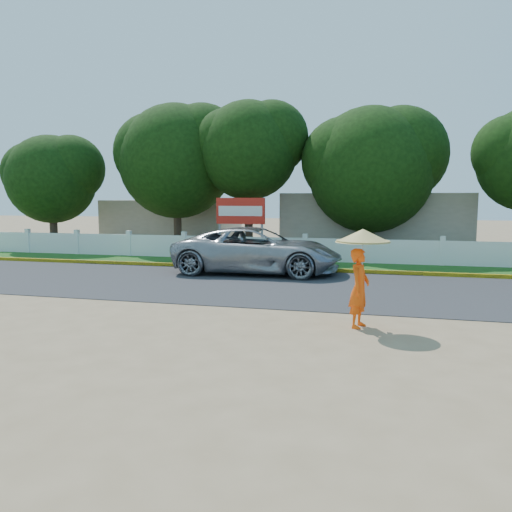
% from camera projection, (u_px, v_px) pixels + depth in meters
% --- Properties ---
extents(ground, '(120.00, 120.00, 0.00)m').
position_uv_depth(ground, '(236.00, 317.00, 12.39)').
color(ground, '#9E8460').
rests_on(ground, ground).
extents(road, '(60.00, 7.00, 0.02)m').
position_uv_depth(road, '(274.00, 286.00, 16.72)').
color(road, '#38383A').
rests_on(road, ground).
extents(grass_verge, '(60.00, 3.50, 0.03)m').
position_uv_depth(grass_verge, '(300.00, 265.00, 21.77)').
color(grass_verge, '#2D601E').
rests_on(grass_verge, ground).
extents(curb, '(40.00, 0.18, 0.16)m').
position_uv_depth(curb, '(293.00, 269.00, 20.13)').
color(curb, yellow).
rests_on(curb, ground).
extents(fence, '(40.00, 0.10, 1.10)m').
position_uv_depth(fence, '(305.00, 250.00, 23.11)').
color(fence, silver).
rests_on(fence, ground).
extents(building_near, '(10.00, 6.00, 3.20)m').
position_uv_depth(building_near, '(375.00, 221.00, 28.79)').
color(building_near, '#B7AD99').
rests_on(building_near, ground).
extents(building_far, '(8.00, 5.00, 2.80)m').
position_uv_depth(building_far, '(173.00, 221.00, 32.97)').
color(building_far, '#B7AD99').
rests_on(building_far, ground).
extents(vehicle, '(6.60, 3.20, 1.81)m').
position_uv_depth(vehicle, '(258.00, 250.00, 19.47)').
color(vehicle, '#93969B').
rests_on(vehicle, ground).
extents(monk_with_parasol, '(1.24, 1.24, 2.25)m').
position_uv_depth(monk_with_parasol, '(361.00, 264.00, 11.24)').
color(monk_with_parasol, '#FD500D').
rests_on(monk_with_parasol, ground).
extents(billboard, '(2.50, 0.13, 2.95)m').
position_uv_depth(billboard, '(240.00, 214.00, 24.82)').
color(billboard, gray).
rests_on(billboard, ground).
extents(tree_row, '(39.08, 7.47, 9.19)m').
position_uv_depth(tree_row, '(378.00, 158.00, 24.77)').
color(tree_row, '#473828').
rests_on(tree_row, ground).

